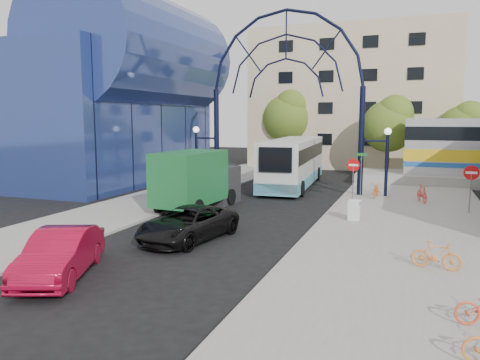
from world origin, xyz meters
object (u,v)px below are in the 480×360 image
at_px(city_bus, 293,162).
at_px(black_suv, 188,224).
at_px(tree_north_b, 289,116).
at_px(red_sedan, 61,254).
at_px(gateway_arch, 286,64).
at_px(street_name_sign, 361,166).
at_px(tree_north_a, 390,123).
at_px(bike_near_b, 422,193).
at_px(sandwich_board, 354,208).
at_px(bike_near_a, 376,190).
at_px(stop_sign, 353,169).
at_px(tree_north_c, 464,127).
at_px(bike_far_b, 436,255).
at_px(do_not_enter_sign, 471,177).
at_px(green_truck, 198,180).

bearing_deg(city_bus, black_suv, -94.82).
xyz_separation_m(tree_north_b, red_sedan, (1.74, -35.07, -4.51)).
bearing_deg(black_suv, gateway_arch, 97.99).
bearing_deg(street_name_sign, tree_north_a, 86.04).
height_order(city_bus, black_suv, city_bus).
height_order(gateway_arch, bike_near_b, gateway_arch).
height_order(tree_north_a, city_bus, tree_north_a).
bearing_deg(sandwich_board, gateway_arch, 124.91).
bearing_deg(sandwich_board, tree_north_a, 88.50).
relative_size(gateway_arch, bike_near_a, 7.50).
bearing_deg(stop_sign, tree_north_c, 65.31).
height_order(stop_sign, tree_north_a, tree_north_a).
distance_m(stop_sign, bike_near_a, 2.29).
height_order(city_bus, bike_far_b, city_bus).
height_order(sandwich_board, city_bus, city_bus).
relative_size(tree_north_b, city_bus, 0.62).
relative_size(gateway_arch, black_suv, 2.74).
height_order(stop_sign, sandwich_board, stop_sign).
relative_size(do_not_enter_sign, sandwich_board, 2.51).
xyz_separation_m(stop_sign, green_truck, (-7.74, -5.45, -0.37)).
bearing_deg(do_not_enter_sign, bike_near_b, 131.92).
height_order(black_suv, bike_near_b, black_suv).
bearing_deg(tree_north_a, black_suv, -104.29).
bearing_deg(street_name_sign, tree_north_c, 65.69).
relative_size(black_suv, bike_near_a, 2.74).
bearing_deg(red_sedan, street_name_sign, 45.60).
relative_size(street_name_sign, green_truck, 0.43).
relative_size(tree_north_a, bike_near_a, 3.85).
xyz_separation_m(tree_north_c, bike_far_b, (-3.11, -28.48, -3.69)).
bearing_deg(bike_near_b, red_sedan, -138.48).
height_order(green_truck, black_suv, green_truck).
bearing_deg(stop_sign, gateway_arch, 157.37).
bearing_deg(sandwich_board, do_not_enter_sign, 36.68).
relative_size(tree_north_c, city_bus, 0.51).
xyz_separation_m(do_not_enter_sign, black_suv, (-11.40, -9.68, -1.28)).
bearing_deg(tree_north_c, bike_near_a, -112.36).
height_order(tree_north_c, red_sedan, tree_north_c).
distance_m(gateway_arch, street_name_sign, 8.38).
xyz_separation_m(stop_sign, sandwich_board, (0.80, -6.02, -1.25)).
bearing_deg(black_suv, street_name_sign, 75.15).
bearing_deg(tree_north_b, stop_sign, -64.17).
height_order(bike_near_b, bike_far_b, bike_near_b).
distance_m(sandwich_board, red_sedan, 13.55).
xyz_separation_m(tree_north_b, black_suv, (3.48, -29.60, -4.57)).
relative_size(city_bus, red_sedan, 2.80).
xyz_separation_m(city_bus, black_suv, (-0.22, -16.82, -1.13)).
bearing_deg(green_truck, tree_north_c, 58.93).
relative_size(tree_north_b, bike_far_b, 5.16).
bearing_deg(tree_north_b, sandwich_board, -68.41).
relative_size(sandwich_board, red_sedan, 0.22).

